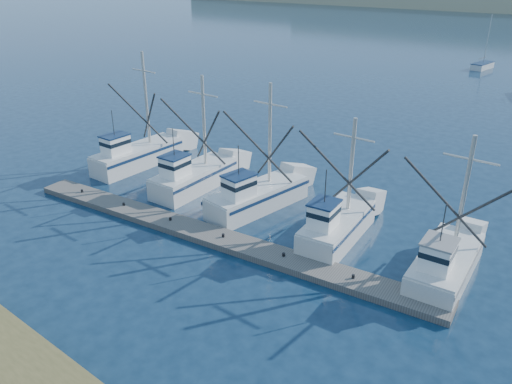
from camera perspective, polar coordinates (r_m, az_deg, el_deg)
ground at (r=22.48m, az=-5.94°, el=-16.68°), size 500.00×500.00×0.00m
floating_dock at (r=29.77m, az=-5.33°, el=-4.95°), size 27.93×4.95×0.37m
trawler_fleet at (r=33.00m, az=-1.08°, el=-0.27°), size 27.56×7.96×8.87m
sailboat_far at (r=88.13m, az=24.45°, el=13.01°), size 2.33×5.11×8.10m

